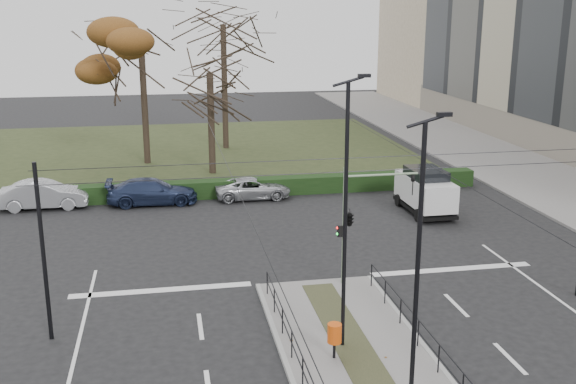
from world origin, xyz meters
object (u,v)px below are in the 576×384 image
Objects in this scene: parked_car_second at (44,195)px; rust_tree at (141,38)px; streetlamp_median_near at (418,278)px; bare_tree_center at (223,34)px; parked_car_fourth at (253,188)px; white_van at (425,190)px; traffic_light at (351,216)px; litter_bin at (334,334)px; streetlamp_median_far at (346,215)px; parked_car_third at (152,191)px; bare_tree_near at (210,80)px.

rust_tree is (5.39, 10.21, 7.98)m from parked_car_second.
streetlamp_median_near is 26.48m from parked_car_second.
bare_tree_center is (-1.15, 37.69, 4.56)m from streetlamp_median_near.
parked_car_fourth is 0.96× the size of white_van.
traffic_light is 6.35m from litter_bin.
streetlamp_median_near is 37.98m from bare_tree_center.
traffic_light is at bearing 72.09° from streetlamp_median_far.
bare_tree_center reaches higher than litter_bin.
streetlamp_median_near is 4.66m from streetlamp_median_far.
litter_bin is 19.84m from parked_car_third.
parked_car_fourth is at bearing -59.16° from rust_tree.
streetlamp_median_near is 0.93× the size of bare_tree_near.
bare_tree_near is (-1.85, 6.44, 5.60)m from parked_car_fourth.
bare_tree_near is (-2.29, 24.79, 1.68)m from streetlamp_median_far.
rust_tree is at bearing 101.75° from litter_bin.
bare_tree_near reaches higher than streetlamp_median_far.
traffic_light reaches higher than parked_car_fourth.
rust_tree is 6.33m from bare_tree_near.
traffic_light is 0.94× the size of parked_car_third.
streetlamp_median_near is at bearing -84.51° from bare_tree_near.
bare_tree_near is (-2.83, 29.41, 1.92)m from streetlamp_median_near.
parked_car_fourth is 8.73m from bare_tree_near.
bare_tree_center reaches higher than white_van.
bare_tree_near is (-1.67, -8.28, -2.64)m from bare_tree_center.
litter_bin is 17.05m from white_van.
white_van is at bearing 53.40° from traffic_light.
parked_car_third is 13.15m from rust_tree.
traffic_light is at bearing -78.92° from bare_tree_near.
white_van reaches higher than litter_bin.
parked_car_second is 0.38× the size of bare_tree_center.
parked_car_second reaches higher than litter_bin.
bare_tree_near is (-10.54, 10.89, 4.95)m from white_van.
bare_tree_center is at bearing 94.50° from traffic_light.
streetlamp_median_far is (0.48, 0.74, 3.57)m from litter_bin.
streetlamp_median_near is 1.80× the size of white_van.
parked_car_third is 0.57× the size of bare_tree_near.
rust_tree reaches higher than streetlamp_median_near.
streetlamp_median_far is (-0.54, 4.62, 0.24)m from streetlamp_median_near.
streetlamp_median_far reaches higher than parked_car_second.
parked_car_third is 0.44× the size of rust_tree.
parked_car_third is at bearing 106.62° from litter_bin.
rust_tree is at bearing 30.82° from parked_car_fourth.
rust_tree is at bearing 135.17° from white_van.
litter_bin is 34.72m from bare_tree_center.
traffic_light is at bearing -85.50° from bare_tree_center.
parked_car_fourth is 16.87m from bare_tree_center.
streetlamp_median_near is at bearing -112.61° from white_van.
rust_tree is 0.91× the size of bare_tree_center.
parked_car_second is 1.04× the size of white_van.
parked_car_second is at bearing 167.34° from white_van.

